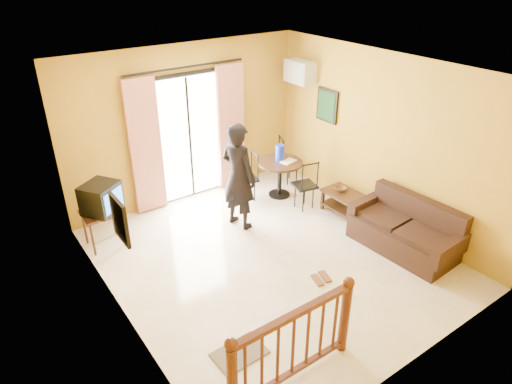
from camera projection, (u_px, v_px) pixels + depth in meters
ground at (271, 258)px, 6.91m from camera, size 5.00×5.00×0.00m
room_shell at (273, 154)px, 6.12m from camera, size 5.00×5.00×5.00m
balcony_door at (190, 137)px, 8.11m from camera, size 2.25×0.14×2.46m
tv_table at (102, 216)px, 7.00m from camera, size 0.59×0.49×0.59m
television at (101, 198)px, 6.87m from camera, size 0.68×0.66×0.46m
picture_left at (120, 220)px, 4.91m from camera, size 0.05×0.42×0.52m
dining_table at (280, 169)px, 8.43m from camera, size 0.83×0.83×0.70m
water_jug at (280, 153)px, 8.33m from camera, size 0.17×0.17×0.31m
serving_tray at (288, 161)px, 8.35m from camera, size 0.31×0.23×0.02m
dining_chairs at (279, 196)px, 8.66m from camera, size 1.64×1.49×0.95m
air_conditioner at (300, 72)px, 8.38m from camera, size 0.31×0.60×0.40m
botanical_print at (327, 106)px, 8.21m from camera, size 0.05×0.50×0.60m
coffee_table at (347, 201)px, 7.92m from camera, size 0.49×0.89×0.40m
bowl at (341, 189)px, 7.97m from camera, size 0.27×0.27×0.07m
sofa at (406, 231)px, 7.01m from camera, size 0.87×1.74×0.81m
standing_person at (239, 176)px, 7.35m from camera, size 0.59×0.75×1.80m
stair_balustrade at (293, 341)px, 4.69m from camera, size 1.63×0.13×1.04m
doormat at (240, 353)px, 5.26m from camera, size 0.61×0.42×0.02m
sandals at (321, 278)px, 6.45m from camera, size 0.30×0.27×0.03m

